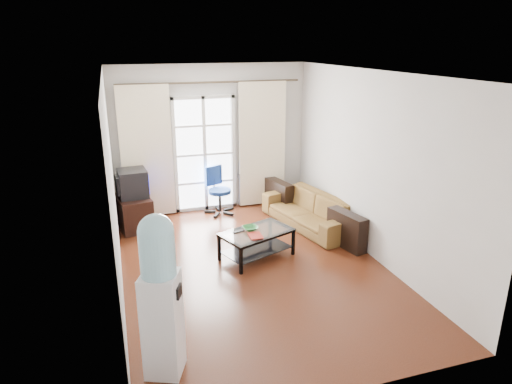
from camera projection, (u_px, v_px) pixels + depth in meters
floor at (253, 267)px, 6.52m from camera, size 5.20×5.20×0.00m
ceiling at (253, 73)px, 5.67m from camera, size 5.20×5.20×0.00m
wall_back at (212, 139)px, 8.45m from camera, size 3.60×0.02×2.70m
wall_front at (347, 262)px, 3.74m from camera, size 3.60×0.02×2.70m
wall_left at (113, 189)px, 5.58m from camera, size 0.02×5.20×2.70m
wall_right at (371, 166)px, 6.61m from camera, size 0.02×5.20×2.70m
french_door at (205, 154)px, 8.44m from camera, size 1.16×0.06×2.15m
curtain_rod at (211, 82)px, 8.03m from camera, size 3.30×0.04×0.04m
curtain_left at (147, 153)px, 8.04m from camera, size 0.90×0.07×2.35m
curtain_right at (262, 145)px, 8.66m from camera, size 0.90×0.07×2.35m
radiator at (254, 189)px, 8.91m from camera, size 0.64×0.12×0.64m
sofa at (309, 210)px, 7.90m from camera, size 2.25×1.58×0.56m
coffee_table at (257, 241)px, 6.73m from camera, size 1.18×0.93×0.42m
bowl at (250, 228)px, 6.71m from camera, size 0.27×0.27×0.05m
book at (249, 237)px, 6.47m from camera, size 0.20×0.26×0.02m
remote at (239, 232)px, 6.65m from camera, size 0.18×0.10×0.02m
tv_stand at (134, 212)px, 7.82m from camera, size 0.63×0.83×0.56m
crt_tv at (131, 183)px, 7.70m from camera, size 0.55×0.54×0.46m
task_chair at (219, 200)px, 8.51m from camera, size 0.76×0.76×0.87m
water_cooler at (160, 294)px, 4.20m from camera, size 0.44×0.44×1.64m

